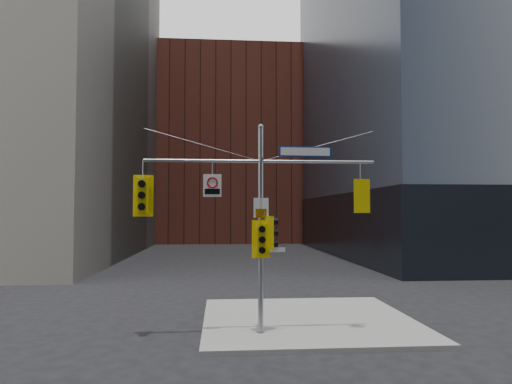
{
  "coord_description": "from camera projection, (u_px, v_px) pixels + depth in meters",
  "views": [
    {
      "loc": [
        -1.39,
        -13.66,
        4.21
      ],
      "look_at": [
        -0.16,
        2.0,
        4.93
      ],
      "focal_mm": 32.0,
      "sensor_mm": 36.0,
      "label": 1
    }
  ],
  "objects": [
    {
      "name": "regulatory_sign_arm",
      "position": [
        212.0,
        185.0,
        15.59
      ],
      "size": [
        0.62,
        0.07,
        0.78
      ],
      "rotation": [
        0.0,
        0.0,
        -0.01
      ],
      "color": "silver",
      "rests_on": "ground"
    },
    {
      "name": "sidewalk_corner",
      "position": [
        308.0,
        320.0,
        17.66
      ],
      "size": [
        8.0,
        8.0,
        0.15
      ],
      "primitive_type": "cube",
      "color": "gray",
      "rests_on": "ground"
    },
    {
      "name": "street_sign_blade",
      "position": [
        305.0,
        152.0,
        15.92
      ],
      "size": [
        1.85,
        0.1,
        0.36
      ],
      "rotation": [
        0.0,
        0.0,
        0.03
      ],
      "color": "navy",
      "rests_on": "ground"
    },
    {
      "name": "traffic_light_west_arm",
      "position": [
        143.0,
        196.0,
        15.42
      ],
      "size": [
        0.68,
        0.55,
        1.42
      ],
      "rotation": [
        0.0,
        0.0,
        0.05
      ],
      "color": "yellow",
      "rests_on": "ground"
    },
    {
      "name": "traffic_light_pole_side",
      "position": [
        270.0,
        233.0,
        15.7
      ],
      "size": [
        0.47,
        0.4,
        1.15
      ],
      "rotation": [
        0.0,
        0.0,
        1.7
      ],
      "color": "yellow",
      "rests_on": "ground"
    },
    {
      "name": "street_blade_ew",
      "position": [
        274.0,
        250.0,
        15.68
      ],
      "size": [
        0.81,
        0.11,
        0.16
      ],
      "rotation": [
        0.0,
        0.0,
        0.1
      ],
      "color": "silver",
      "rests_on": "ground"
    },
    {
      "name": "traffic_light_east_arm",
      "position": [
        361.0,
        196.0,
        16.0
      ],
      "size": [
        0.56,
        0.44,
        1.18
      ],
      "rotation": [
        0.0,
        0.0,
        3.13
      ],
      "color": "yellow",
      "rests_on": "ground"
    },
    {
      "name": "traffic_light_pole_front",
      "position": [
        261.0,
        239.0,
        15.39
      ],
      "size": [
        0.62,
        0.48,
        1.29
      ],
      "rotation": [
        0.0,
        0.0,
        0.02
      ],
      "color": "yellow",
      "rests_on": "ground"
    },
    {
      "name": "signal_assembly",
      "position": [
        261.0,
        207.0,
        15.7
      ],
      "size": [
        8.0,
        0.8,
        7.3
      ],
      "color": "gray",
      "rests_on": "ground"
    },
    {
      "name": "ground",
      "position": [
        267.0,
        355.0,
        13.52
      ],
      "size": [
        160.0,
        160.0,
        0.0
      ],
      "primitive_type": "plane",
      "color": "black",
      "rests_on": "ground"
    },
    {
      "name": "regulatory_sign_pole",
      "position": [
        261.0,
        208.0,
        15.59
      ],
      "size": [
        0.52,
        0.04,
        0.67
      ],
      "rotation": [
        0.0,
        0.0,
        -0.01
      ],
      "color": "silver",
      "rests_on": "ground"
    },
    {
      "name": "brick_midrise",
      "position": [
        229.0,
        151.0,
        71.92
      ],
      "size": [
        26.0,
        20.0,
        28.0
      ],
      "primitive_type": "cube",
      "color": "brown",
      "rests_on": "ground"
    },
    {
      "name": "podium_ne",
      "position": [
        501.0,
        224.0,
        47.71
      ],
      "size": [
        36.4,
        36.4,
        6.0
      ],
      "primitive_type": "cube",
      "color": "black",
      "rests_on": "ground"
    },
    {
      "name": "street_blade_ns",
      "position": [
        260.0,
        250.0,
        16.09
      ],
      "size": [
        0.08,
        0.67,
        0.13
      ],
      "rotation": [
        0.0,
        0.0,
        0.08
      ],
      "color": "#145926",
      "rests_on": "ground"
    }
  ]
}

